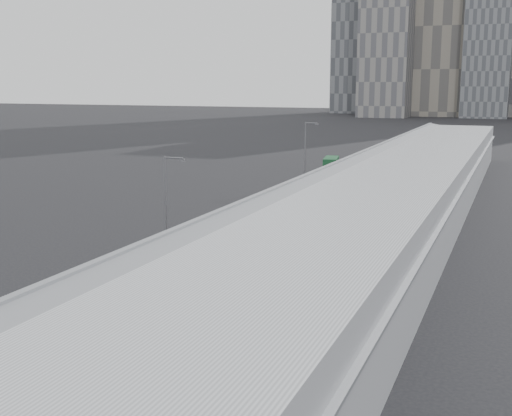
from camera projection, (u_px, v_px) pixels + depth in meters
The scene contains 21 objects.
sidewalk at pixel (331, 252), 57.47m from camera, with size 10.00×170.00×0.12m, color gray.
lane_line at pixel (225, 242), 61.40m from camera, with size 0.12×160.00×0.02m, color gold.
depot at pixel (376, 218), 55.32m from camera, with size 12.45×160.40×7.20m.
skyline at pixel (468, 5), 296.63m from camera, with size 145.00×64.00×120.00m.
bus_2 at pixel (128, 297), 40.81m from camera, with size 3.65×12.67×3.65m.
bus_3 at pixel (237, 244), 53.60m from camera, with size 3.70×13.82×3.99m.
bus_4 at pixel (283, 216), 65.86m from camera, with size 3.05×12.66×3.67m.
bus_5 at pixel (326, 192), 79.54m from camera, with size 3.99×13.90×4.01m.
bus_6 at pixel (355, 177), 92.64m from camera, with size 3.00×13.56×3.95m.
bus_7 at pixel (371, 168), 102.56m from camera, with size 3.99×14.16×4.08m.
bus_8 at pixel (386, 158), 116.42m from camera, with size 3.26×13.16×3.82m.
bus_9 at pixel (399, 151), 128.36m from camera, with size 3.08×13.94×4.07m.
tree_1 at pixel (155, 302), 35.32m from camera, with size 1.58×1.58×3.85m.
tree_2 at pixel (304, 209), 61.07m from camera, with size 2.86×2.86×4.63m.
tree_3 at pixel (355, 181), 78.37m from camera, with size 2.33×2.33×4.37m.
tree_4 at pixel (399, 159), 104.48m from camera, with size 1.56×1.56×3.65m.
tree_5 at pixel (419, 139), 127.53m from camera, with size 2.72×2.72×5.41m.
street_lamp_near at pixel (167, 199), 55.62m from camera, with size 2.04×0.22×8.77m.
street_lamp_far at pixel (306, 149), 94.57m from camera, with size 2.04×0.22×9.40m.
shipping_container at pixel (331, 165), 109.41m from camera, with size 2.22×6.30×2.59m, color #133F22.
suv at pixel (359, 158), 123.83m from camera, with size 2.53×5.49×1.53m, color black.
Camera 1 is at (24.00, 0.97, 14.85)m, focal length 45.00 mm.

